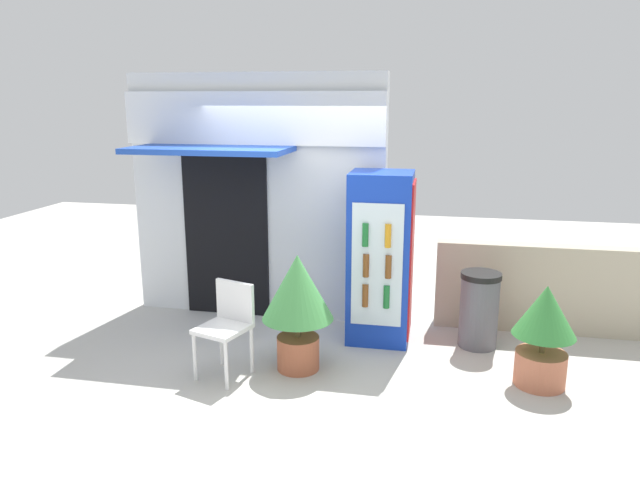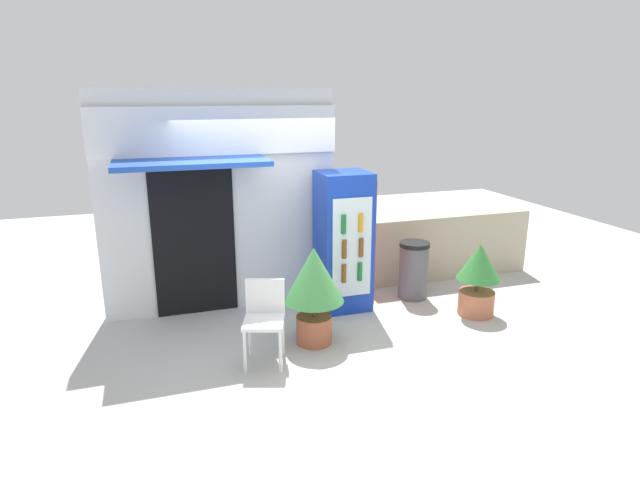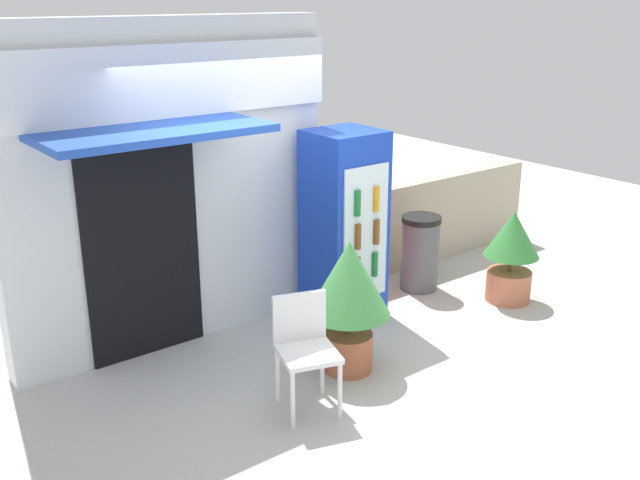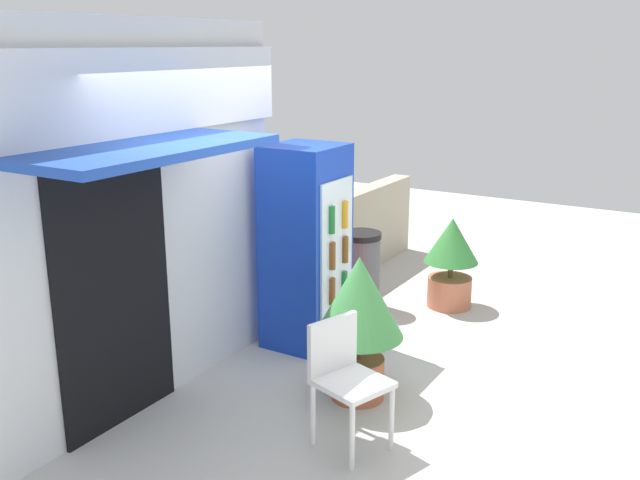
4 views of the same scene
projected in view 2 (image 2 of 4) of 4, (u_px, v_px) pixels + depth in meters
The scene contains 8 objects.
ground at pixel (301, 342), 6.19m from camera, with size 16.00×16.00×0.00m, color beige.
storefront_building at pixel (218, 198), 6.82m from camera, with size 3.03×1.10×2.87m.
drink_cooler at pixel (344, 241), 6.97m from camera, with size 0.67×0.68×1.84m.
plastic_chair at pixel (264, 314), 5.64m from camera, with size 0.54×0.55×0.89m.
potted_plant_near_shop at pixel (314, 284), 5.98m from camera, with size 0.69×0.69×1.15m.
potted_plant_curbside at pixel (478, 275), 6.81m from camera, with size 0.56×0.56×0.96m.
trash_bin at pixel (413, 270), 7.42m from camera, with size 0.42×0.42×0.81m.
stone_boundary_wall at pixel (448, 247), 8.21m from camera, with size 2.74×0.23×1.00m, color #B7AD93.
Camera 2 is at (-1.54, -5.43, 2.83)m, focal length 29.67 mm.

